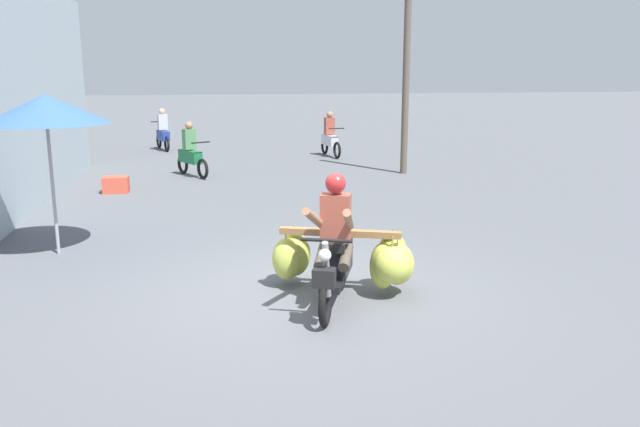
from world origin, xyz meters
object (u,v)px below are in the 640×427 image
(motorbike_distant_ahead_right, at_px, (191,154))
(utility_pole, at_px, (406,67))
(motorbike_distant_far_ahead, at_px, (163,133))
(motorbike_distant_ahead_left, at_px, (330,138))
(produce_crate, at_px, (116,185))
(motorbike_main_loaded, at_px, (349,256))
(market_umbrella_near_shop, at_px, (46,109))

(motorbike_distant_ahead_right, xyz_separation_m, utility_pole, (5.54, -0.47, 2.18))
(motorbike_distant_ahead_right, relative_size, motorbike_distant_far_ahead, 0.93)
(motorbike_distant_ahead_left, distance_m, produce_crate, 7.83)
(motorbike_main_loaded, distance_m, utility_pole, 9.90)
(motorbike_distant_far_ahead, xyz_separation_m, market_umbrella_near_shop, (-0.73, -12.54, 1.60))
(motorbike_main_loaded, relative_size, produce_crate, 3.52)
(motorbike_main_loaded, bearing_deg, motorbike_distant_ahead_right, 102.73)
(motorbike_distant_ahead_left, distance_m, motorbike_distant_far_ahead, 5.81)
(produce_crate, bearing_deg, market_umbrella_near_shop, -92.17)
(motorbike_distant_ahead_left, bearing_deg, motorbike_main_loaded, -99.31)
(motorbike_distant_ahead_left, bearing_deg, motorbike_distant_far_ahead, 155.60)
(motorbike_distant_ahead_right, relative_size, market_umbrella_near_shop, 0.61)
(produce_crate, bearing_deg, motorbike_distant_ahead_left, 41.80)
(motorbike_distant_far_ahead, bearing_deg, produce_crate, -94.05)
(motorbike_distant_far_ahead, xyz_separation_m, produce_crate, (-0.54, -7.61, -0.39))
(motorbike_distant_ahead_left, relative_size, market_umbrella_near_shop, 0.68)
(market_umbrella_near_shop, height_order, produce_crate, market_umbrella_near_shop)
(motorbike_distant_ahead_right, height_order, motorbike_distant_far_ahead, same)
(motorbike_distant_ahead_left, xyz_separation_m, motorbike_distant_ahead_right, (-4.22, -3.18, 0.00))
(motorbike_main_loaded, bearing_deg, produce_crate, 116.72)
(motorbike_distant_ahead_right, relative_size, utility_pole, 0.27)
(motorbike_distant_far_ahead, height_order, produce_crate, motorbike_distant_far_ahead)
(motorbike_main_loaded, relative_size, motorbike_distant_ahead_left, 1.23)
(market_umbrella_near_shop, distance_m, produce_crate, 5.31)
(motorbike_distant_ahead_left, xyz_separation_m, produce_crate, (-5.83, -5.21, -0.39))
(motorbike_main_loaded, bearing_deg, motorbike_distant_ahead_left, 80.69)
(motorbike_main_loaded, xyz_separation_m, utility_pole, (3.40, 9.02, 2.24))
(market_umbrella_near_shop, bearing_deg, motorbike_distant_ahead_right, 75.52)
(motorbike_distant_ahead_right, height_order, produce_crate, motorbike_distant_ahead_right)
(utility_pole, bearing_deg, motorbike_distant_ahead_left, 109.89)
(motorbike_distant_ahead_left, relative_size, motorbike_distant_far_ahead, 1.02)
(motorbike_main_loaded, distance_m, motorbike_distant_far_ahead, 15.41)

